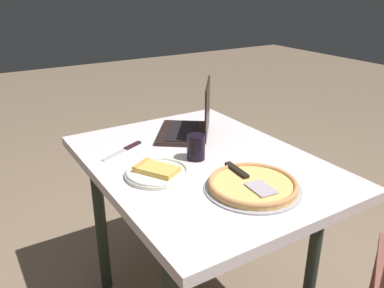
% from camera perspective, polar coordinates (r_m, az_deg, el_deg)
% --- Properties ---
extents(dining_table, '(1.11, 0.84, 0.75)m').
position_cam_1_polar(dining_table, '(1.64, 1.42, -5.02)').
color(dining_table, silver).
rests_on(dining_table, ground_plane).
extents(laptop, '(0.38, 0.37, 0.25)m').
position_cam_1_polar(laptop, '(1.84, -0.09, 2.91)').
color(laptop, black).
rests_on(laptop, dining_table).
extents(pizza_plate, '(0.24, 0.24, 0.04)m').
position_cam_1_polar(pizza_plate, '(1.48, -5.09, -4.03)').
color(pizza_plate, white).
rests_on(pizza_plate, dining_table).
extents(pizza_tray, '(0.34, 0.34, 0.04)m').
position_cam_1_polar(pizza_tray, '(1.39, 8.79, -5.87)').
color(pizza_tray, '#A7A4AF').
rests_on(pizza_tray, dining_table).
extents(table_knife, '(0.12, 0.22, 0.01)m').
position_cam_1_polar(table_knife, '(1.72, -9.56, -0.72)').
color(table_knife, '#B5B5BC').
rests_on(table_knife, dining_table).
extents(drink_cup, '(0.07, 0.07, 0.10)m').
position_cam_1_polar(drink_cup, '(1.59, 0.57, -0.42)').
color(drink_cup, black).
rests_on(drink_cup, dining_table).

